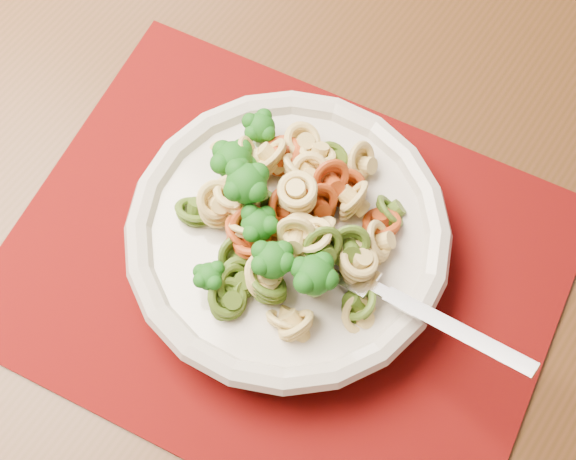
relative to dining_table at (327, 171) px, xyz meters
The scene contains 5 objects.
dining_table is the anchor object (origin of this frame).
placemat 0.19m from the dining_table, 68.85° to the right, with size 0.40×0.31×0.00m, color #5E0C04.
pasta_bowl 0.20m from the dining_table, 68.74° to the right, with size 0.24×0.24×0.05m.
pasta_broccoli_heap 0.21m from the dining_table, 68.74° to the right, with size 0.20×0.20×0.06m, color #D9C46B, non-canonical shape.
fork 0.23m from the dining_table, 48.83° to the right, with size 0.19×0.02×0.01m, color silver, non-canonical shape.
Camera 1 is at (0.89, -0.41, 1.29)m, focal length 50.00 mm.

